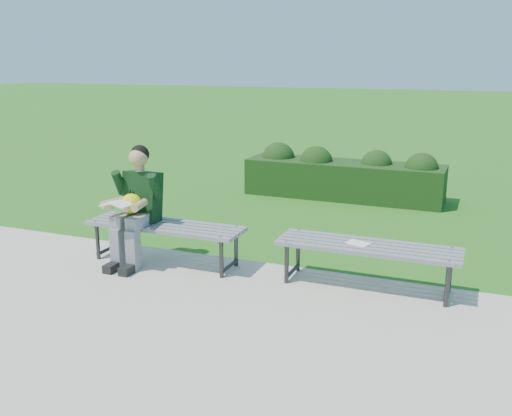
# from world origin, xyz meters

# --- Properties ---
(ground) EXTENTS (80.00, 80.00, 0.00)m
(ground) POSITION_xyz_m (0.00, 0.00, 0.00)
(ground) COLOR #387726
(ground) RESTS_ON ground
(walkway) EXTENTS (30.00, 3.50, 0.02)m
(walkway) POSITION_xyz_m (0.00, -1.75, 0.01)
(walkway) COLOR #B3AE97
(walkway) RESTS_ON ground
(hedge) EXTENTS (3.25, 0.84, 0.86)m
(hedge) POSITION_xyz_m (0.34, 3.50, 0.38)
(hedge) COLOR #1D4317
(hedge) RESTS_ON ground
(bench_left) EXTENTS (1.80, 0.50, 0.46)m
(bench_left) POSITION_xyz_m (-0.74, -0.40, 0.42)
(bench_left) COLOR gray
(bench_left) RESTS_ON walkway
(bench_right) EXTENTS (1.80, 0.50, 0.46)m
(bench_right) POSITION_xyz_m (1.50, -0.29, 0.42)
(bench_right) COLOR gray
(bench_right) RESTS_ON walkway
(seated_boy) EXTENTS (0.56, 0.76, 1.31)m
(seated_boy) POSITION_xyz_m (-1.04, -0.50, 0.71)
(seated_boy) COLOR slate
(seated_boy) RESTS_ON walkway
(paper_sheet) EXTENTS (0.26, 0.22, 0.01)m
(paper_sheet) POSITION_xyz_m (1.40, -0.29, 0.47)
(paper_sheet) COLOR white
(paper_sheet) RESTS_ON bench_right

